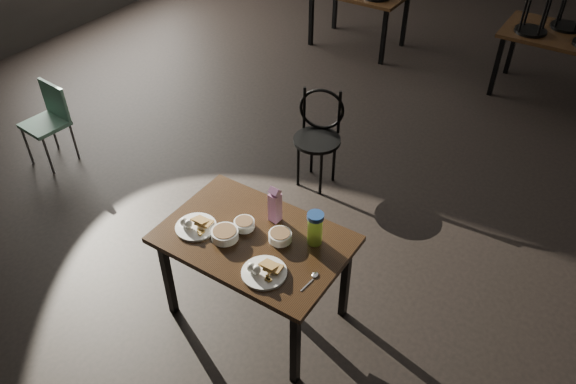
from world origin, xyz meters
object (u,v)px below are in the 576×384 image
Objects in this scene: school_chair at (49,117)px; bentwood_chair at (319,131)px; water_bottle at (315,228)px; juice_carton at (275,205)px; main_table at (255,246)px.

bentwood_chair is at bearing 30.92° from school_chair.
juice_carton is at bearing 173.18° from water_bottle.
main_table is at bearing -153.28° from water_bottle.
bentwood_chair is at bearing 119.34° from water_bottle.
juice_carton is 1.50m from bentwood_chair.
water_bottle is at bearing 26.72° from main_table.
main_table is 0.30m from juice_carton.
main_table is 4.43× the size of juice_carton.
school_chair is (-2.75, 0.28, -0.41)m from juice_carton.
juice_carton is 2.80m from school_chair.
bentwood_chair is (-0.47, 1.38, -0.35)m from juice_carton.
water_bottle is 1.66m from bentwood_chair.
main_table is 0.44m from water_bottle.
juice_carton is at bearing 84.76° from main_table.
water_bottle is at bearing -80.25° from bentwood_chair.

